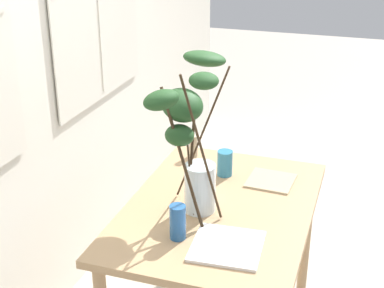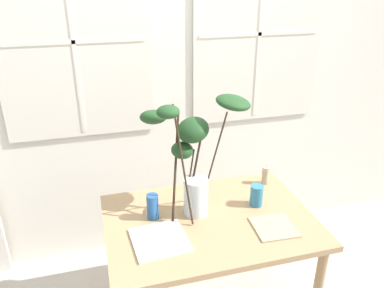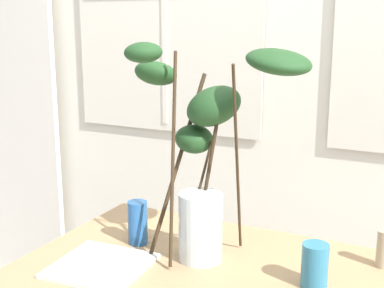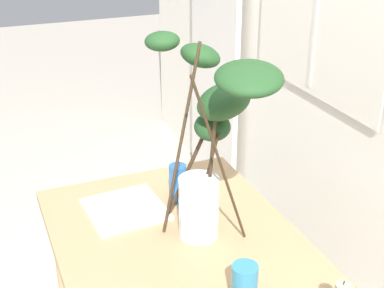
# 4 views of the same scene
# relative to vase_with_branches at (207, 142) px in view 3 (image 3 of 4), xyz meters

# --- Properties ---
(back_wall_with_windows) EXTENTS (5.57, 0.14, 3.06)m
(back_wall_with_windows) POSITION_rel_vase_with_branches_xyz_m (0.06, 0.83, 0.40)
(back_wall_with_windows) COLOR silver
(back_wall_with_windows) RESTS_ON ground
(curtain_sheer_side) EXTENTS (0.63, 0.03, 2.26)m
(curtain_sheer_side) POSITION_rel_vase_with_branches_xyz_m (-1.52, 0.70, -0.01)
(curtain_sheer_side) COLOR silver
(curtain_sheer_side) RESTS_ON ground
(vase_with_branches) EXTENTS (0.63, 0.33, 0.68)m
(vase_with_branches) POSITION_rel_vase_with_branches_xyz_m (0.00, 0.00, 0.00)
(vase_with_branches) COLOR silver
(vase_with_branches) RESTS_ON dining_table
(drinking_glass_blue_left) EXTENTS (0.07, 0.07, 0.15)m
(drinking_glass_blue_left) POSITION_rel_vase_with_branches_xyz_m (-0.24, -0.02, -0.30)
(drinking_glass_blue_left) COLOR #235693
(drinking_glass_blue_left) RESTS_ON dining_table
(drinking_glass_blue_right) EXTENTS (0.08, 0.08, 0.13)m
(drinking_glass_blue_right) POSITION_rel_vase_with_branches_xyz_m (0.36, -0.05, -0.31)
(drinking_glass_blue_right) COLOR teal
(drinking_glass_blue_right) RESTS_ON dining_table
(plate_square_left) EXTENTS (0.29, 0.29, 0.01)m
(plate_square_left) POSITION_rel_vase_with_branches_xyz_m (-0.25, -0.23, -0.36)
(plate_square_left) COLOR white
(plate_square_left) RESTS_ON dining_table
(pillar_candle) EXTENTS (0.04, 0.04, 0.13)m
(pillar_candle) POSITION_rel_vase_with_branches_xyz_m (0.52, 0.16, -0.31)
(pillar_candle) COLOR tan
(pillar_candle) RESTS_ON dining_table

